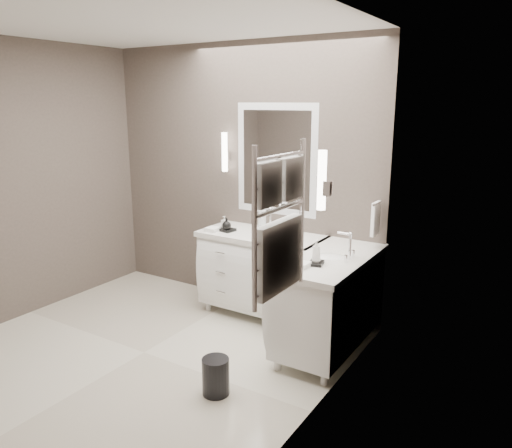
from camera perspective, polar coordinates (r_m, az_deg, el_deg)
The scene contains 20 objects.
floor at distance 4.56m, azimuth -12.67°, elevation -14.18°, with size 3.20×3.00×0.01m, color beige.
ceiling at distance 4.08m, azimuth -14.83°, elevation 21.76°, with size 3.20×3.00×0.01m, color white.
wall_back at distance 5.26m, azimuth -1.90°, elevation 5.51°, with size 3.20×0.01×2.70m, color #4C423C.
wall_left at distance 5.37m, azimuth -25.84°, elevation 4.30°, with size 0.01×3.00×2.70m, color #4C423C.
wall_right at distance 3.19m, azimuth 7.04°, elevation -0.11°, with size 0.01×3.00×2.70m, color #4C423C.
vanity_back at distance 5.00m, azimuth 0.69°, elevation -5.16°, with size 1.24×0.59×0.97m.
vanity_right at distance 4.35m, azimuth 8.42°, elevation -8.28°, with size 0.59×1.24×0.97m.
mirror_back at distance 4.98m, azimuth 2.31°, elevation 7.36°, with size 0.90×0.02×1.10m.
mirror_right at distance 3.88m, azimuth 11.94°, elevation 5.22°, with size 0.02×0.90×1.10m.
sconce_back at distance 5.24m, azimuth -3.61°, elevation 8.13°, with size 0.06×0.06×0.40m.
sconce_right at distance 3.37m, azimuth 7.52°, elevation 4.84°, with size 0.06×0.06×0.40m.
towel_bar_corner at distance 4.50m, azimuth 13.52°, elevation 0.67°, with size 0.03×0.22×0.30m.
towel_ladder at distance 2.86m, azimuth 2.67°, elevation -0.79°, with size 0.06×0.58×0.90m.
waste_bin at distance 3.86m, azimuth -4.63°, elevation -16.95°, with size 0.20×0.20×0.28m, color black.
amenity_tray_back at distance 5.00m, azimuth -3.45°, elevation -0.63°, with size 0.17×0.13×0.03m, color black.
amenity_tray_right at distance 4.01m, azimuth 6.88°, elevation -4.46°, with size 0.11×0.14×0.02m, color black.
water_bottle at distance 4.90m, azimuth 0.70°, elevation 0.30°, with size 0.08×0.08×0.23m, color silver.
soap_bottle_a at distance 5.02m, azimuth -3.61°, elevation 0.25°, with size 0.05×0.05×0.12m, color white.
soap_bottle_b at distance 4.95m, azimuth -3.38°, elevation 0.03°, with size 0.09×0.09×0.11m, color black.
soap_bottle_c at distance 3.98m, azimuth 6.92°, elevation -3.08°, with size 0.07×0.07×0.18m, color white.
Camera 1 is at (2.90, -2.81, 2.12)m, focal length 35.00 mm.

